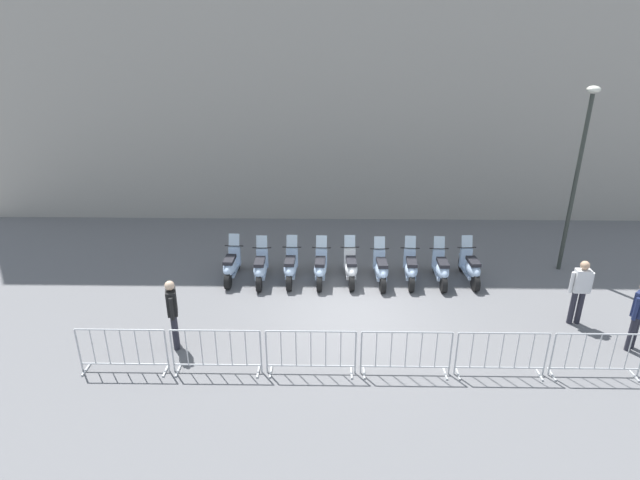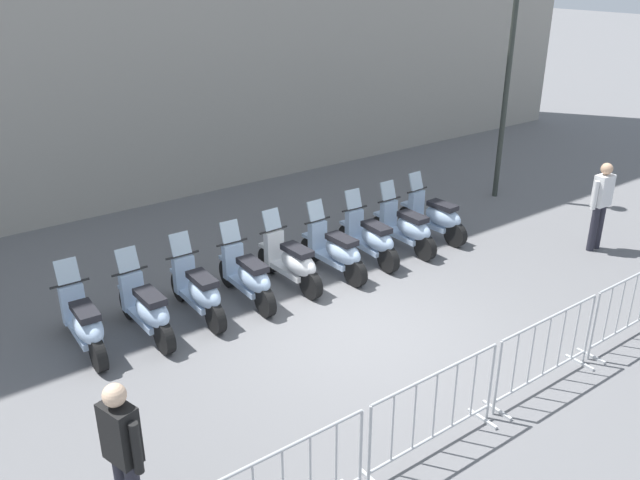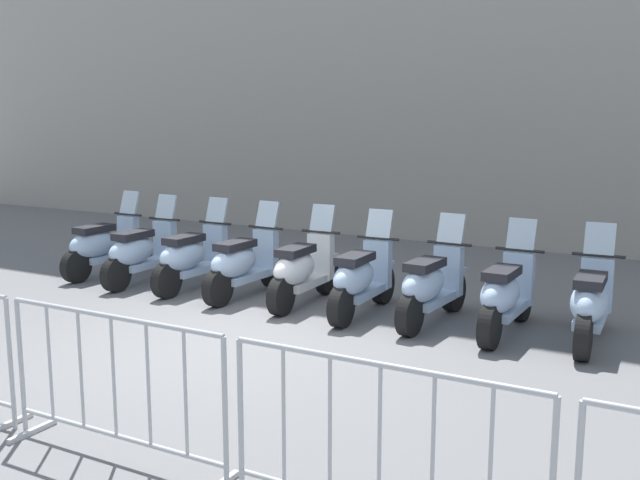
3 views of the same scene
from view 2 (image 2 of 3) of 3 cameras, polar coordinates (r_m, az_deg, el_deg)
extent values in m
plane|color=slate|center=(10.02, 3.55, -7.93)|extent=(120.00, 120.00, 0.00)
cylinder|color=black|center=(10.58, -20.70, -6.26)|extent=(0.14, 0.48, 0.48)
cylinder|color=black|center=(9.52, -18.72, -9.42)|extent=(0.14, 0.48, 0.48)
cube|color=#A8C1E0|center=(10.02, -19.80, -7.56)|extent=(0.29, 0.87, 0.10)
ellipsoid|color=#A8C1E0|center=(9.67, -19.53, -7.07)|extent=(0.37, 0.84, 0.40)
cube|color=black|center=(9.59, -19.76, -5.86)|extent=(0.28, 0.60, 0.10)
cube|color=#A8C1E0|center=(10.27, -20.67, -5.19)|extent=(0.34, 0.14, 0.60)
cylinder|color=black|center=(10.13, -20.93, -3.55)|extent=(0.56, 0.04, 0.04)
cube|color=silver|center=(10.09, -21.15, -2.53)|extent=(0.32, 0.14, 0.35)
cube|color=#A8C1E0|center=(10.45, -20.91, -4.97)|extent=(0.20, 0.32, 0.06)
cylinder|color=black|center=(10.66, -16.21, -5.37)|extent=(0.16, 0.49, 0.48)
cylinder|color=black|center=(9.65, -13.37, -8.26)|extent=(0.16, 0.49, 0.48)
cube|color=#A8C1E0|center=(10.13, -14.89, -6.55)|extent=(0.32, 0.88, 0.10)
ellipsoid|color=#A8C1E0|center=(9.79, -14.37, -6.00)|extent=(0.40, 0.86, 0.40)
cube|color=black|center=(9.71, -14.58, -4.79)|extent=(0.31, 0.61, 0.10)
cube|color=#A8C1E0|center=(10.37, -16.01, -4.27)|extent=(0.35, 0.16, 0.60)
cylinder|color=black|center=(10.22, -16.21, -2.62)|extent=(0.56, 0.06, 0.04)
cube|color=silver|center=(10.19, -16.43, -1.62)|extent=(0.33, 0.15, 0.35)
cube|color=#A8C1E0|center=(10.54, -16.38, -4.08)|extent=(0.21, 0.33, 0.06)
cylinder|color=black|center=(11.00, -12.00, -4.00)|extent=(0.14, 0.48, 0.48)
cylinder|color=black|center=(9.99, -9.06, -6.71)|extent=(0.14, 0.48, 0.48)
cube|color=#A8C1E0|center=(10.47, -10.62, -5.10)|extent=(0.29, 0.87, 0.10)
ellipsoid|color=#A8C1E0|center=(10.13, -10.04, -4.53)|extent=(0.37, 0.84, 0.40)
cube|color=black|center=(10.06, -10.20, -3.35)|extent=(0.29, 0.60, 0.10)
cube|color=#A8C1E0|center=(10.70, -11.73, -2.90)|extent=(0.34, 0.14, 0.60)
cylinder|color=black|center=(10.57, -11.87, -1.30)|extent=(0.56, 0.04, 0.04)
cube|color=silver|center=(10.54, -12.07, -0.31)|extent=(0.32, 0.14, 0.35)
cube|color=#A8C1E0|center=(10.88, -12.12, -2.73)|extent=(0.20, 0.32, 0.06)
cylinder|color=black|center=(11.32, -7.92, -2.87)|extent=(0.14, 0.48, 0.48)
cylinder|color=black|center=(10.34, -4.78, -5.39)|extent=(0.14, 0.48, 0.48)
cube|color=#A8C1E0|center=(10.80, -6.43, -3.89)|extent=(0.29, 0.87, 0.10)
ellipsoid|color=#A8C1E0|center=(10.47, -5.76, -3.30)|extent=(0.37, 0.84, 0.40)
cube|color=black|center=(10.40, -5.89, -2.15)|extent=(0.28, 0.60, 0.10)
cube|color=#A8C1E0|center=(11.03, -7.57, -1.78)|extent=(0.34, 0.14, 0.60)
cylinder|color=black|center=(10.90, -7.66, -0.21)|extent=(0.56, 0.04, 0.04)
cube|color=silver|center=(10.87, -7.83, 0.75)|extent=(0.32, 0.14, 0.35)
cube|color=#A8C1E0|center=(11.20, -8.00, -1.63)|extent=(0.20, 0.32, 0.06)
cylinder|color=black|center=(11.72, -4.49, -1.74)|extent=(0.17, 0.49, 0.48)
cylinder|color=black|center=(10.81, -0.79, -3.93)|extent=(0.17, 0.49, 0.48)
cube|color=white|center=(11.24, -2.72, -2.61)|extent=(0.33, 0.88, 0.10)
ellipsoid|color=white|center=(10.93, -1.89, -1.98)|extent=(0.41, 0.86, 0.40)
cube|color=black|center=(10.86, -2.00, -0.88)|extent=(0.32, 0.62, 0.10)
cube|color=white|center=(11.45, -4.02, -0.65)|extent=(0.35, 0.16, 0.60)
cylinder|color=black|center=(11.32, -4.06, 0.88)|extent=(0.56, 0.07, 0.04)
cube|color=silver|center=(11.29, -4.23, 1.80)|extent=(0.33, 0.16, 0.35)
cube|color=white|center=(11.61, -4.53, -0.53)|extent=(0.22, 0.33, 0.06)
cylinder|color=black|center=(12.09, -0.76, -0.85)|extent=(0.17, 0.49, 0.48)
cylinder|color=black|center=(11.23, 3.10, -2.89)|extent=(0.17, 0.49, 0.48)
cube|color=#A8C1E0|center=(11.63, 1.10, -1.65)|extent=(0.33, 0.88, 0.10)
ellipsoid|color=#A8C1E0|center=(11.34, 2.00, -1.02)|extent=(0.41, 0.86, 0.40)
cube|color=black|center=(11.27, 1.91, 0.05)|extent=(0.32, 0.62, 0.10)
cube|color=#A8C1E0|center=(11.83, -0.22, 0.23)|extent=(0.35, 0.16, 0.60)
cylinder|color=black|center=(11.71, -0.23, 1.71)|extent=(0.56, 0.07, 0.04)
cube|color=silver|center=(11.68, -0.38, 2.61)|extent=(0.33, 0.16, 0.35)
cube|color=#A8C1E0|center=(11.98, -0.77, 0.33)|extent=(0.22, 0.33, 0.06)
cylinder|color=black|center=(12.66, 2.47, 0.28)|extent=(0.16, 0.48, 0.48)
cylinder|color=black|center=(11.76, 5.96, -1.71)|extent=(0.16, 0.48, 0.48)
cube|color=#A8C1E0|center=(12.18, 4.16, -0.51)|extent=(0.31, 0.88, 0.10)
ellipsoid|color=#A8C1E0|center=(11.89, 4.99, 0.09)|extent=(0.39, 0.85, 0.40)
cube|color=black|center=(11.82, 4.94, 1.12)|extent=(0.30, 0.61, 0.10)
cube|color=#A8C1E0|center=(12.40, 2.99, 1.31)|extent=(0.34, 0.15, 0.60)
cylinder|color=black|center=(12.28, 3.02, 2.74)|extent=(0.56, 0.05, 0.04)
cube|color=silver|center=(12.25, 2.90, 3.60)|extent=(0.32, 0.15, 0.35)
cube|color=#A8C1E0|center=(12.55, 2.49, 1.41)|extent=(0.21, 0.33, 0.06)
cylinder|color=black|center=(13.15, 5.39, 1.11)|extent=(0.15, 0.48, 0.48)
cylinder|color=black|center=(12.32, 9.13, -0.68)|extent=(0.15, 0.48, 0.48)
cube|color=#A8C1E0|center=(12.71, 7.21, 0.41)|extent=(0.29, 0.87, 0.10)
ellipsoid|color=#A8C1E0|center=(12.44, 8.13, 1.02)|extent=(0.37, 0.84, 0.40)
cube|color=black|center=(12.38, 8.09, 2.01)|extent=(0.29, 0.60, 0.10)
cube|color=#A8C1E0|center=(12.91, 5.97, 2.13)|extent=(0.34, 0.14, 0.60)
cylinder|color=black|center=(12.79, 6.04, 3.50)|extent=(0.56, 0.04, 0.04)
cube|color=silver|center=(12.77, 5.92, 4.33)|extent=(0.32, 0.14, 0.35)
cube|color=#A8C1E0|center=(13.05, 5.43, 2.21)|extent=(0.20, 0.32, 0.06)
cylinder|color=black|center=(13.75, 7.72, 2.00)|extent=(0.18, 0.49, 0.48)
cylinder|color=black|center=(13.01, 11.69, 0.44)|extent=(0.18, 0.49, 0.48)
cube|color=#A8C1E0|center=(13.35, 9.66, 1.40)|extent=(0.35, 0.89, 0.10)
ellipsoid|color=#A8C1E0|center=(13.10, 10.65, 2.02)|extent=(0.43, 0.87, 0.40)
cube|color=black|center=(13.04, 10.61, 2.96)|extent=(0.33, 0.62, 0.10)
cube|color=#A8C1E0|center=(13.52, 8.36, 3.00)|extent=(0.35, 0.17, 0.60)
cylinder|color=black|center=(13.41, 8.45, 4.32)|extent=(0.56, 0.08, 0.04)
cube|color=silver|center=(13.38, 8.33, 5.10)|extent=(0.33, 0.17, 0.35)
cube|color=#A8C1E0|center=(13.65, 7.78, 3.05)|extent=(0.23, 0.34, 0.06)
cylinder|color=#B2B5B7|center=(7.09, 3.54, -17.94)|extent=(0.04, 0.04, 1.05)
cylinder|color=#B2B5B7|center=(6.31, -3.33, -17.77)|extent=(1.91, 0.09, 0.04)
cylinder|color=#B2B5B7|center=(6.74, -0.85, -19.52)|extent=(0.02, 0.02, 0.87)
cylinder|color=#B2B5B7|center=(6.88, 1.42, -18.44)|extent=(0.02, 0.02, 0.87)
cube|color=#B2B5B7|center=(8.53, 13.92, -14.85)|extent=(0.05, 0.44, 0.04)
cylinder|color=#B2B5B7|center=(7.15, 4.31, -17.54)|extent=(0.04, 0.04, 1.05)
cylinder|color=#B2B5B7|center=(8.28, 14.61, -11.87)|extent=(0.04, 0.04, 1.05)
cylinder|color=#B2B5B7|center=(7.37, 10.19, -11.33)|extent=(1.91, 0.09, 0.04)
cylinder|color=#B2B5B7|center=(7.89, 9.73, -16.53)|extent=(1.91, 0.09, 0.04)
cylinder|color=#B2B5B7|center=(7.26, 6.32, -15.97)|extent=(0.02, 0.02, 0.87)
cylinder|color=#B2B5B7|center=(7.44, 8.19, -14.98)|extent=(0.02, 0.02, 0.87)
cylinder|color=#B2B5B7|center=(7.62, 9.96, -14.02)|extent=(0.02, 0.02, 0.87)
cylinder|color=#B2B5B7|center=(7.82, 11.62, -13.10)|extent=(0.02, 0.02, 0.87)
cylinder|color=#B2B5B7|center=(8.02, 13.19, -12.21)|extent=(0.02, 0.02, 0.87)
cube|color=#B2B5B7|center=(8.70, 15.12, -14.10)|extent=(0.05, 0.44, 0.04)
cube|color=#B2B5B7|center=(9.95, 21.62, -9.87)|extent=(0.05, 0.44, 0.04)
cylinder|color=#B2B5B7|center=(8.36, 15.15, -11.56)|extent=(0.04, 0.04, 1.05)
cylinder|color=#B2B5B7|center=(9.75, 22.30, -7.21)|extent=(0.04, 0.04, 1.05)
cylinder|color=#B2B5B7|center=(8.77, 19.47, -6.33)|extent=(1.91, 0.09, 0.04)
cylinder|color=#B2B5B7|center=(9.22, 18.74, -11.05)|extent=(1.91, 0.09, 0.04)
cylinder|color=#B2B5B7|center=(8.53, 16.58, -10.25)|extent=(0.02, 0.02, 0.87)
cylinder|color=#B2B5B7|center=(8.76, 17.88, -9.48)|extent=(0.02, 0.02, 0.87)
cylinder|color=#B2B5B7|center=(8.99, 19.10, -8.75)|extent=(0.02, 0.02, 0.87)
cylinder|color=#B2B5B7|center=(9.22, 20.25, -8.05)|extent=(0.02, 0.02, 0.87)
cylinder|color=#B2B5B7|center=(9.46, 21.35, -7.39)|extent=(0.02, 0.02, 0.87)
cube|color=#B2B5B7|center=(10.15, 22.47, -9.30)|extent=(0.05, 0.44, 0.04)
cylinder|color=#B2B5B7|center=(9.85, 22.68, -6.98)|extent=(0.04, 0.04, 1.05)
cylinder|color=#B2B5B7|center=(10.39, 25.92, -2.69)|extent=(1.91, 0.09, 0.04)
cylinder|color=#B2B5B7|center=(10.76, 25.11, -6.87)|extent=(1.91, 0.09, 0.04)
cylinder|color=#B2B5B7|center=(10.05, 23.72, -5.93)|extent=(0.02, 0.02, 0.87)
cylinder|color=#B2B5B7|center=(10.31, 24.64, -5.36)|extent=(0.02, 0.02, 0.87)
cylinder|color=#B2B5B7|center=(10.57, 25.50, -4.82)|extent=(0.02, 0.02, 0.87)
cylinder|color=#2D332D|center=(15.47, 15.95, 12.93)|extent=(0.12, 0.12, 5.26)
cube|color=black|center=(6.51, -16.99, -15.75)|extent=(0.32, 0.41, 0.60)
sphere|color=beige|center=(6.26, -17.44, -12.75)|extent=(0.22, 0.22, 0.22)
cylinder|color=black|center=(6.39, -15.67, -17.01)|extent=(0.09, 0.09, 0.55)
cylinder|color=black|center=(6.70, -18.13, -15.20)|extent=(0.09, 0.09, 0.55)
cylinder|color=#23232D|center=(13.67, 23.10, 1.08)|extent=(0.14, 0.14, 0.90)
cylinder|color=#23232D|center=(13.53, 22.67, 0.92)|extent=(0.14, 0.14, 0.90)
cube|color=silver|center=(13.35, 23.38, 3.98)|extent=(0.36, 0.22, 0.60)
sphere|color=tan|center=(13.23, 23.67, 5.69)|extent=(0.22, 0.22, 0.22)
cylinder|color=silver|center=(13.56, 23.89, 3.94)|extent=(0.09, 0.09, 0.55)
cylinder|color=silver|center=(13.18, 22.79, 3.61)|extent=(0.09, 0.09, 0.55)
camera|label=1|loc=(7.44, 105.08, 9.04)|focal=29.10mm
camera|label=3|loc=(10.61, 48.53, 0.06)|focal=41.37mm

